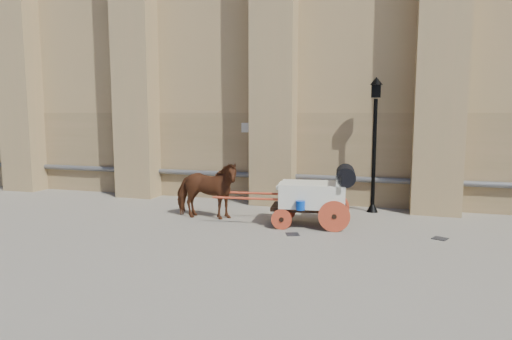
% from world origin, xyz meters
% --- Properties ---
extents(ground, '(90.00, 90.00, 0.00)m').
position_xyz_m(ground, '(0.00, 0.00, 0.00)').
color(ground, slate).
rests_on(ground, ground).
extents(horse, '(1.98, 0.95, 1.65)m').
position_xyz_m(horse, '(-2.30, 1.01, 0.82)').
color(horse, '#5B2712').
rests_on(horse, ground).
extents(carriage, '(3.81, 1.45, 1.63)m').
position_xyz_m(carriage, '(0.85, 1.07, 0.88)').
color(carriage, black).
rests_on(carriage, ground).
extents(street_lamp, '(0.38, 0.38, 4.05)m').
position_xyz_m(street_lamp, '(2.20, 3.28, 2.16)').
color(street_lamp, black).
rests_on(street_lamp, ground).
extents(drain_grate_near, '(0.42, 0.42, 0.01)m').
position_xyz_m(drain_grate_near, '(0.41, 0.04, 0.01)').
color(drain_grate_near, black).
rests_on(drain_grate_near, ground).
extents(drain_grate_far, '(0.42, 0.42, 0.01)m').
position_xyz_m(drain_grate_far, '(3.88, 0.66, 0.01)').
color(drain_grate_far, black).
rests_on(drain_grate_far, ground).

